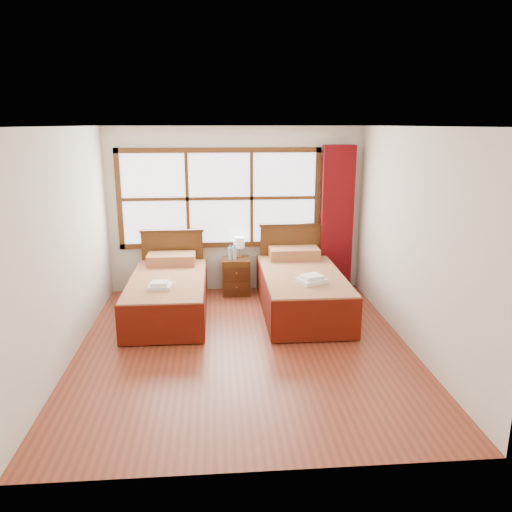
{
  "coord_description": "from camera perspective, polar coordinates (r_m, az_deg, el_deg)",
  "views": [
    {
      "loc": [
        -0.3,
        -5.57,
        2.62
      ],
      "look_at": [
        0.2,
        0.7,
        0.96
      ],
      "focal_mm": 35.0,
      "sensor_mm": 36.0,
      "label": 1
    }
  ],
  "objects": [
    {
      "name": "floor",
      "position": [
        6.16,
        -1.35,
        -10.37
      ],
      "size": [
        4.5,
        4.5,
        0.0
      ],
      "primitive_type": "plane",
      "color": "brown",
      "rests_on": "ground"
    },
    {
      "name": "bottle_far",
      "position": [
        7.74,
        -2.48,
        0.36
      ],
      "size": [
        0.07,
        0.07,
        0.25
      ],
      "color": "#A1C1D0",
      "rests_on": "nightstand"
    },
    {
      "name": "wall_back",
      "position": [
        7.93,
        -2.34,
        5.23
      ],
      "size": [
        4.0,
        0.0,
        4.0
      ],
      "primitive_type": "plane",
      "rotation": [
        1.57,
        0.0,
        0.0
      ],
      "color": "silver",
      "rests_on": "floor"
    },
    {
      "name": "ceiling",
      "position": [
        5.57,
        -1.51,
        14.59
      ],
      "size": [
        4.5,
        4.5,
        0.0
      ],
      "primitive_type": "plane",
      "rotation": [
        3.14,
        0.0,
        0.0
      ],
      "color": "white",
      "rests_on": "wall_back"
    },
    {
      "name": "wall_right",
      "position": [
        6.17,
        17.47,
        1.76
      ],
      "size": [
        0.0,
        4.5,
        4.5
      ],
      "primitive_type": "plane",
      "rotation": [
        1.57,
        0.0,
        -1.57
      ],
      "color": "silver",
      "rests_on": "floor"
    },
    {
      "name": "window",
      "position": [
        7.86,
        -4.18,
        6.59
      ],
      "size": [
        3.16,
        0.06,
        1.56
      ],
      "color": "white",
      "rests_on": "wall_back"
    },
    {
      "name": "bottle_near",
      "position": [
        7.74,
        -2.99,
        0.29
      ],
      "size": [
        0.06,
        0.06,
        0.23
      ],
      "color": "#A1C1D0",
      "rests_on": "nightstand"
    },
    {
      "name": "towels_right",
      "position": [
        6.67,
        6.38,
        -2.66
      ],
      "size": [
        0.44,
        0.41,
        0.1
      ],
      "rotation": [
        0.0,
        0.0,
        0.4
      ],
      "color": "white",
      "rests_on": "bed_right"
    },
    {
      "name": "towels_left",
      "position": [
        6.64,
        -10.94,
        -3.3
      ],
      "size": [
        0.3,
        0.27,
        0.09
      ],
      "rotation": [
        0.0,
        0.0,
        -0.06
      ],
      "color": "white",
      "rests_on": "bed_left"
    },
    {
      "name": "lamp",
      "position": [
        7.88,
        -1.93,
        1.5
      ],
      "size": [
        0.17,
        0.17,
        0.33
      ],
      "color": "#C28D3E",
      "rests_on": "nightstand"
    },
    {
      "name": "wall_left",
      "position": [
        5.97,
        -20.98,
        1.03
      ],
      "size": [
        0.0,
        4.5,
        4.5
      ],
      "primitive_type": "plane",
      "rotation": [
        1.57,
        0.0,
        1.57
      ],
      "color": "silver",
      "rests_on": "floor"
    },
    {
      "name": "nightstand",
      "position": [
        7.92,
        -2.3,
        -2.32
      ],
      "size": [
        0.43,
        0.43,
        0.58
      ],
      "color": "#4B2910",
      "rests_on": "floor"
    },
    {
      "name": "bed_right",
      "position": [
        7.24,
        5.17,
        -3.66
      ],
      "size": [
        1.12,
        2.18,
        1.1
      ],
      "color": "#3C200C",
      "rests_on": "floor"
    },
    {
      "name": "curtain",
      "position": [
        8.04,
        9.21,
        4.24
      ],
      "size": [
        0.5,
        0.16,
        2.3
      ],
      "primitive_type": "cube",
      "color": "#660A0E",
      "rests_on": "wall_back"
    },
    {
      "name": "bed_left",
      "position": [
        7.18,
        -9.98,
        -4.15
      ],
      "size": [
        1.06,
        2.08,
        1.03
      ],
      "color": "#3C200C",
      "rests_on": "floor"
    }
  ]
}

